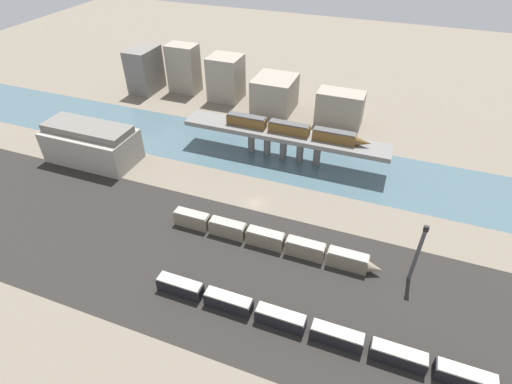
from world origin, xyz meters
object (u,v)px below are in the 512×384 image
train_yard_near (315,329)px  warehouse_building (92,143)px  train_on_bridge (294,129)px  train_yard_mid (269,240)px  signal_tower (417,254)px

train_yard_near → warehouse_building: (-79.55, 36.35, 3.99)m
train_on_bridge → train_yard_mid: bearing=-81.7°
train_yard_near → train_yard_mid: bearing=129.1°
train_on_bridge → train_yard_near: (21.50, -58.04, -9.01)m
train_yard_mid → warehouse_building: bearing=165.2°
train_yard_mid → signal_tower: (32.01, 1.28, 5.72)m
train_yard_near → signal_tower: (16.12, 20.80, 6.06)m
train_yard_near → train_yard_mid: size_ratio=1.34×
train_on_bridge → train_yard_mid: (5.61, -38.53, -8.66)m
warehouse_building → signal_tower: signal_tower is taller
train_yard_mid → signal_tower: signal_tower is taller
train_yard_mid → train_yard_near: bearing=-50.9°
train_yard_near → train_on_bridge: bearing=110.3°
train_on_bridge → train_yard_mid: size_ratio=0.87×
train_yard_near → signal_tower: 27.00m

